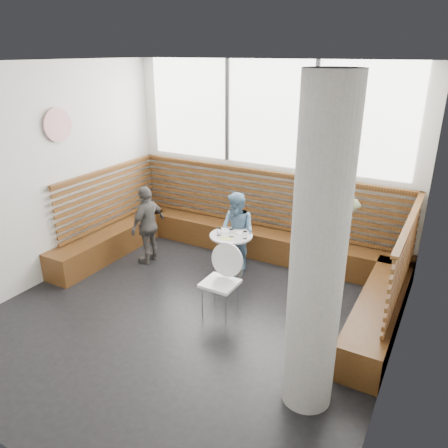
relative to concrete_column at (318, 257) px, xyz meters
The scene contains 15 objects.
room 1.95m from the concrete_column, 161.90° to the left, with size 5.00×5.00×3.20m.
booth 3.24m from the concrete_column, 127.94° to the left, with size 5.00×2.50×1.44m.
concrete_column is the anchor object (origin of this frame).
wall_art 4.48m from the concrete_column, 166.94° to the left, with size 0.50×0.50×0.03m, color white.
cafe_table 2.97m from the concrete_column, 134.44° to the left, with size 0.66×0.66×0.68m.
cafe_chair 2.07m from the concrete_column, 147.64° to the left, with size 0.46×0.45×0.97m.
adult_man 1.94m from the concrete_column, 100.77° to the left, with size 1.13×0.65×1.75m, color #4F573A.
child_back 3.12m from the concrete_column, 131.31° to the left, with size 0.61×0.48×1.26m, color #6289AB.
child_left 3.87m from the concrete_column, 152.84° to the left, with size 0.77×0.32×1.31m, color #55514D.
plate_near 3.06m from the concrete_column, 135.82° to the left, with size 0.21×0.21×0.01m, color white.
plate_far 2.91m from the concrete_column, 130.90° to the left, with size 0.19×0.19×0.01m, color white.
glass_left 2.93m from the concrete_column, 138.18° to the left, with size 0.07×0.07×0.12m, color white.
glass_mid 2.82m from the concrete_column, 134.72° to the left, with size 0.08×0.08×0.12m, color white.
glass_right 2.71m from the concrete_column, 130.87° to the left, with size 0.07×0.07×0.11m, color white.
menu_card 2.78m from the concrete_column, 136.82° to the left, with size 0.18×0.13×0.00m, color #A5C64C.
Camera 1 is at (2.82, -4.08, 3.32)m, focal length 35.00 mm.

